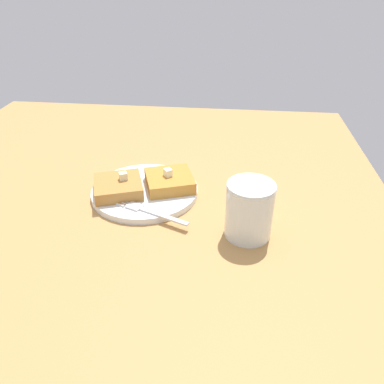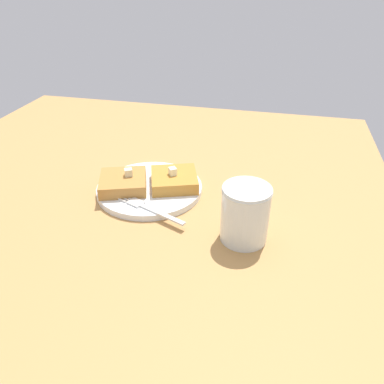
% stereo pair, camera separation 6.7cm
% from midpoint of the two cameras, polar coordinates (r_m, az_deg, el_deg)
% --- Properties ---
extents(table_surface, '(1.06, 1.06, 0.03)m').
position_cam_midpoint_polar(table_surface, '(0.78, -12.27, -1.09)').
color(table_surface, '#B28148').
rests_on(table_surface, ground).
extents(plate, '(0.21, 0.21, 0.01)m').
position_cam_midpoint_polar(plate, '(0.76, -9.74, 0.02)').
color(plate, silver).
rests_on(plate, table_surface).
extents(toast_slice_left, '(0.11, 0.11, 0.02)m').
position_cam_midpoint_polar(toast_slice_left, '(0.75, -6.01, 1.62)').
color(toast_slice_left, '#BC7F32').
rests_on(toast_slice_left, plate).
extents(toast_slice_middle, '(0.11, 0.11, 0.02)m').
position_cam_midpoint_polar(toast_slice_middle, '(0.75, -13.73, 0.71)').
color(toast_slice_middle, '#AF7737').
rests_on(toast_slice_middle, plate).
extents(butter_pat_primary, '(0.02, 0.02, 0.01)m').
position_cam_midpoint_polar(butter_pat_primary, '(0.74, -6.29, 2.90)').
color(butter_pat_primary, '#F6F1C5').
rests_on(butter_pat_primary, toast_slice_left).
extents(butter_pat_secondary, '(0.02, 0.02, 0.01)m').
position_cam_midpoint_polar(butter_pat_secondary, '(0.74, -13.09, 2.30)').
color(butter_pat_secondary, beige).
rests_on(butter_pat_secondary, toast_slice_middle).
extents(fork, '(0.15, 0.08, 0.00)m').
position_cam_midpoint_polar(fork, '(0.69, -9.97, -2.80)').
color(fork, silver).
rests_on(fork, plate).
extents(syrup_jar, '(0.08, 0.08, 0.10)m').
position_cam_midpoint_polar(syrup_jar, '(0.62, 5.63, -3.27)').
color(syrup_jar, '#57240E').
rests_on(syrup_jar, table_surface).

